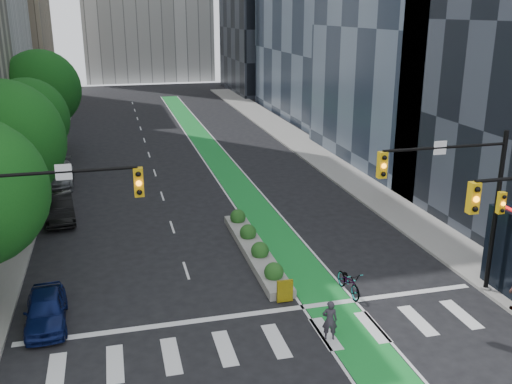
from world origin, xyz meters
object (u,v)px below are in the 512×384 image
cyclist (330,320)px  parked_car_left_mid (59,208)px  parked_car_left_far (58,175)px  parked_car_left_near (46,309)px  bicycle (349,282)px  median_planter (255,248)px

cyclist → parked_car_left_mid: bearing=-41.5°
cyclist → parked_car_left_mid: 19.58m
parked_car_left_mid → parked_car_left_far: size_ratio=0.88×
parked_car_left_near → parked_car_left_mid: (-0.36, 12.43, 0.11)m
bicycle → parked_car_left_far: parked_car_left_far is taller
parked_car_left_near → parked_car_left_far: parked_car_left_far is taller
cyclist → parked_car_left_far: size_ratio=0.30×
bicycle → parked_car_left_mid: (-13.12, 12.97, 0.21)m
cyclist → median_planter: bearing=-70.0°
parked_car_left_mid → parked_car_left_near: bearing=-95.5°
median_planter → parked_car_left_far: parked_car_left_far is taller
bicycle → parked_car_left_near: parked_car_left_near is taller
cyclist → bicycle: bearing=-109.2°
bicycle → parked_car_left_far: 24.72m
bicycle → parked_car_left_far: (-13.70, 20.58, 0.21)m
median_planter → parked_car_left_far: 18.80m
cyclist → parked_car_left_near: size_ratio=0.41×
median_planter → bicycle: (3.00, -5.12, 0.19)m
median_planter → parked_car_left_far: bearing=124.7°
parked_car_left_near → parked_car_left_far: size_ratio=0.73×
bicycle → parked_car_left_mid: 18.45m
cyclist → parked_car_left_mid: (-10.92, 16.25, -0.04)m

